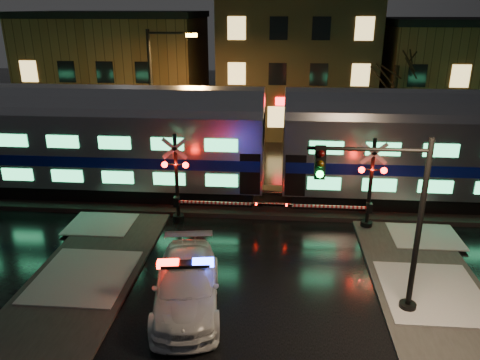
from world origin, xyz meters
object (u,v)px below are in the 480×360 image
(police_car, at_px, (187,285))
(crossing_signal_right, at_px, (362,193))
(traffic_light, at_px, (389,224))
(crossing_signal_left, at_px, (184,187))
(streetlight, at_px, (157,94))

(police_car, relative_size, crossing_signal_right, 0.93)
(police_car, bearing_deg, traffic_light, -6.35)
(police_car, relative_size, traffic_light, 0.93)
(police_car, xyz_separation_m, crossing_signal_left, (-1.37, 6.62, 1.01))
(police_car, distance_m, traffic_light, 7.08)
(crossing_signal_left, xyz_separation_m, streetlight, (-2.82, 6.69, 3.18))
(crossing_signal_right, xyz_separation_m, traffic_light, (-0.30, -6.38, 1.46))
(crossing_signal_left, xyz_separation_m, traffic_light, (7.99, -6.38, 1.46))
(streetlight, bearing_deg, traffic_light, -50.39)
(police_car, height_order, streetlight, streetlight)
(crossing_signal_right, height_order, traffic_light, traffic_light)
(police_car, distance_m, streetlight, 14.57)
(crossing_signal_left, height_order, streetlight, streetlight)
(police_car, bearing_deg, crossing_signal_left, 93.17)
(crossing_signal_right, relative_size, streetlight, 0.71)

